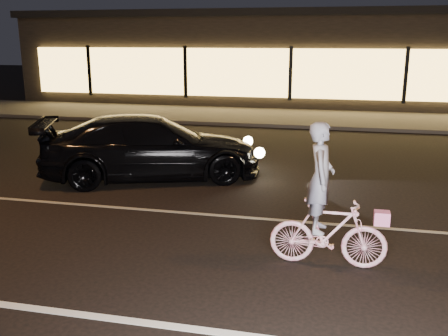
# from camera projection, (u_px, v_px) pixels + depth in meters

# --- Properties ---
(ground) EXTENTS (90.00, 90.00, 0.00)m
(ground) POSITION_uv_depth(u_px,v_px,m) (186.00, 264.00, 6.87)
(ground) COLOR black
(ground) RESTS_ON ground
(lane_stripe_near) EXTENTS (60.00, 0.12, 0.01)m
(lane_stripe_near) POSITION_uv_depth(u_px,v_px,m) (146.00, 323.00, 5.46)
(lane_stripe_near) COLOR silver
(lane_stripe_near) RESTS_ON ground
(lane_stripe_far) EXTENTS (60.00, 0.10, 0.01)m
(lane_stripe_far) POSITION_uv_depth(u_px,v_px,m) (219.00, 215.00, 8.76)
(lane_stripe_far) COLOR gray
(lane_stripe_far) RESTS_ON ground
(sidewalk) EXTENTS (30.00, 4.00, 0.12)m
(sidewalk) POSITION_uv_depth(u_px,v_px,m) (285.00, 117.00, 19.13)
(sidewalk) COLOR #383533
(sidewalk) RESTS_ON ground
(storefront) EXTENTS (25.40, 8.42, 4.20)m
(storefront) POSITION_uv_depth(u_px,v_px,m) (299.00, 56.00, 24.23)
(storefront) COLOR black
(storefront) RESTS_ON ground
(cyclist) EXTENTS (1.58, 0.54, 1.99)m
(cyclist) POSITION_uv_depth(u_px,v_px,m) (326.00, 216.00, 6.69)
(cyclist) COLOR #E24770
(cyclist) RESTS_ON ground
(sedan) EXTENTS (5.15, 3.54, 1.39)m
(sedan) POSITION_uv_depth(u_px,v_px,m) (152.00, 147.00, 10.97)
(sedan) COLOR black
(sedan) RESTS_ON ground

